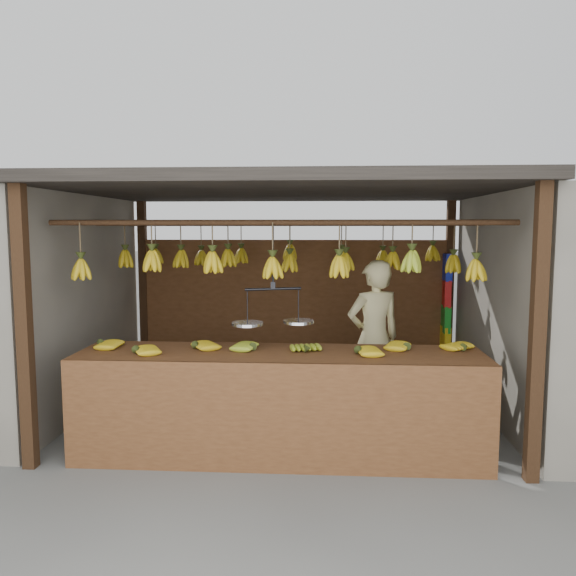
{
  "coord_description": "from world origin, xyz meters",
  "views": [
    {
      "loc": [
        0.38,
        -5.78,
        1.96
      ],
      "look_at": [
        0.0,
        0.3,
        1.3
      ],
      "focal_mm": 35.0,
      "sensor_mm": 36.0,
      "label": 1
    }
  ],
  "objects": [
    {
      "name": "vendor",
      "position": [
        0.91,
        0.01,
        0.81
      ],
      "size": [
        0.7,
        0.58,
        1.63
      ],
      "primitive_type": "imported",
      "rotation": [
        0.0,
        0.0,
        3.52
      ],
      "color": "beige",
      "rests_on": "ground"
    },
    {
      "name": "bag_bundles",
      "position": [
        1.94,
        1.35,
        0.98
      ],
      "size": [
        0.08,
        0.26,
        1.26
      ],
      "color": "#1426BF",
      "rests_on": "ground"
    },
    {
      "name": "stall",
      "position": [
        0.0,
        0.33,
        1.97
      ],
      "size": [
        4.3,
        3.3,
        2.4
      ],
      "color": "black",
      "rests_on": "ground"
    },
    {
      "name": "balance_scale",
      "position": [
        -0.05,
        -1.0,
        1.18
      ],
      "size": [
        0.7,
        0.4,
        0.88
      ],
      "color": "black",
      "rests_on": "ground"
    },
    {
      "name": "hanging_bananas",
      "position": [
        -0.01,
        0.0,
        1.62
      ],
      "size": [
        3.58,
        2.24,
        0.37
      ],
      "color": "#BA9713",
      "rests_on": "ground"
    },
    {
      "name": "counter",
      "position": [
        0.02,
        -1.23,
        0.71
      ],
      "size": [
        3.46,
        0.79,
        0.96
      ],
      "color": "#5A341B",
      "rests_on": "ground"
    },
    {
      "name": "ground",
      "position": [
        0.0,
        0.0,
        0.0
      ],
      "size": [
        80.0,
        80.0,
        0.0
      ],
      "primitive_type": "plane",
      "color": "#5B5B57"
    }
  ]
}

